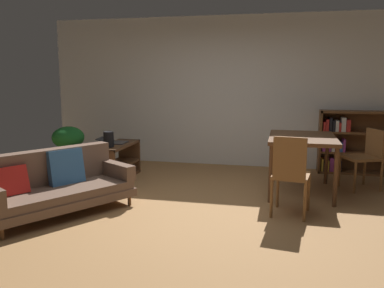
{
  "coord_description": "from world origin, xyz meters",
  "views": [
    {
      "loc": [
        0.97,
        -4.63,
        1.62
      ],
      "look_at": [
        -0.16,
        0.28,
        0.77
      ],
      "focal_mm": 37.53,
      "sensor_mm": 36.0,
      "label": 1
    }
  ],
  "objects_px": {
    "potted_floor_plant": "(69,144)",
    "dining_chair_far": "(366,155)",
    "dining_table": "(302,142)",
    "bookshelf": "(351,142)",
    "open_laptop": "(114,142)",
    "dining_chair_near": "(291,172)",
    "fabric_couch": "(55,185)",
    "desk_speaker": "(109,139)",
    "media_console": "(117,162)"
  },
  "relations": [
    {
      "from": "potted_floor_plant",
      "to": "dining_chair_near",
      "type": "relative_size",
      "value": 0.87
    },
    {
      "from": "media_console",
      "to": "potted_floor_plant",
      "type": "relative_size",
      "value": 1.28
    },
    {
      "from": "open_laptop",
      "to": "bookshelf",
      "type": "distance_m",
      "value": 3.97
    },
    {
      "from": "open_laptop",
      "to": "dining_table",
      "type": "distance_m",
      "value": 2.94
    },
    {
      "from": "potted_floor_plant",
      "to": "dining_chair_far",
      "type": "bearing_deg",
      "value": 4.51
    },
    {
      "from": "fabric_couch",
      "to": "potted_floor_plant",
      "type": "relative_size",
      "value": 2.22
    },
    {
      "from": "fabric_couch",
      "to": "media_console",
      "type": "bearing_deg",
      "value": 87.55
    },
    {
      "from": "fabric_couch",
      "to": "dining_chair_far",
      "type": "relative_size",
      "value": 2.12
    },
    {
      "from": "open_laptop",
      "to": "bookshelf",
      "type": "xyz_separation_m",
      "value": [
        3.79,
        1.19,
        -0.06
      ]
    },
    {
      "from": "bookshelf",
      "to": "media_console",
      "type": "bearing_deg",
      "value": -160.78
    },
    {
      "from": "fabric_couch",
      "to": "dining_chair_far",
      "type": "height_order",
      "value": "dining_chair_far"
    },
    {
      "from": "desk_speaker",
      "to": "dining_chair_near",
      "type": "distance_m",
      "value": 2.84
    },
    {
      "from": "fabric_couch",
      "to": "open_laptop",
      "type": "relative_size",
      "value": 3.86
    },
    {
      "from": "potted_floor_plant",
      "to": "dining_chair_near",
      "type": "distance_m",
      "value": 3.64
    },
    {
      "from": "open_laptop",
      "to": "desk_speaker",
      "type": "distance_m",
      "value": 0.39
    },
    {
      "from": "media_console",
      "to": "dining_chair_near",
      "type": "distance_m",
      "value": 2.93
    },
    {
      "from": "fabric_couch",
      "to": "desk_speaker",
      "type": "height_order",
      "value": "desk_speaker"
    },
    {
      "from": "dining_chair_far",
      "to": "bookshelf",
      "type": "height_order",
      "value": "bookshelf"
    },
    {
      "from": "desk_speaker",
      "to": "fabric_couch",
      "type": "bearing_deg",
      "value": -92.53
    },
    {
      "from": "desk_speaker",
      "to": "media_console",
      "type": "bearing_deg",
      "value": 88.0
    },
    {
      "from": "fabric_couch",
      "to": "desk_speaker",
      "type": "xyz_separation_m",
      "value": [
        0.06,
        1.4,
        0.34
      ]
    },
    {
      "from": "fabric_couch",
      "to": "dining_chair_far",
      "type": "distance_m",
      "value": 4.3
    },
    {
      "from": "potted_floor_plant",
      "to": "dining_table",
      "type": "xyz_separation_m",
      "value": [
        3.63,
        -0.05,
        0.16
      ]
    },
    {
      "from": "media_console",
      "to": "potted_floor_plant",
      "type": "height_order",
      "value": "potted_floor_plant"
    },
    {
      "from": "potted_floor_plant",
      "to": "dining_chair_far",
      "type": "distance_m",
      "value": 4.56
    },
    {
      "from": "potted_floor_plant",
      "to": "dining_table",
      "type": "bearing_deg",
      "value": -0.81
    },
    {
      "from": "desk_speaker",
      "to": "bookshelf",
      "type": "height_order",
      "value": "bookshelf"
    },
    {
      "from": "desk_speaker",
      "to": "potted_floor_plant",
      "type": "bearing_deg",
      "value": 166.23
    },
    {
      "from": "dining_chair_near",
      "to": "dining_chair_far",
      "type": "bearing_deg",
      "value": 53.68
    },
    {
      "from": "open_laptop",
      "to": "potted_floor_plant",
      "type": "height_order",
      "value": "potted_floor_plant"
    },
    {
      "from": "bookshelf",
      "to": "open_laptop",
      "type": "bearing_deg",
      "value": -162.55
    },
    {
      "from": "potted_floor_plant",
      "to": "media_console",
      "type": "bearing_deg",
      "value": 5.7
    },
    {
      "from": "dining_table",
      "to": "bookshelf",
      "type": "height_order",
      "value": "bookshelf"
    },
    {
      "from": "dining_table",
      "to": "open_laptop",
      "type": "bearing_deg",
      "value": 175.54
    },
    {
      "from": "potted_floor_plant",
      "to": "dining_chair_far",
      "type": "xyz_separation_m",
      "value": [
        4.55,
        0.36,
        -0.05
      ]
    },
    {
      "from": "desk_speaker",
      "to": "dining_table",
      "type": "xyz_separation_m",
      "value": [
        2.84,
        0.14,
        0.04
      ]
    },
    {
      "from": "dining_chair_near",
      "to": "dining_chair_far",
      "type": "height_order",
      "value": "dining_chair_near"
    },
    {
      "from": "bookshelf",
      "to": "dining_chair_far",
      "type": "bearing_deg",
      "value": -86.92
    },
    {
      "from": "media_console",
      "to": "dining_chair_near",
      "type": "xyz_separation_m",
      "value": [
        2.67,
        -1.19,
        0.26
      ]
    },
    {
      "from": "open_laptop",
      "to": "potted_floor_plant",
      "type": "bearing_deg",
      "value": -165.95
    },
    {
      "from": "dining_chair_near",
      "to": "bookshelf",
      "type": "relative_size",
      "value": 0.77
    },
    {
      "from": "dining_table",
      "to": "bookshelf",
      "type": "relative_size",
      "value": 1.0
    },
    {
      "from": "open_laptop",
      "to": "dining_table",
      "type": "height_order",
      "value": "dining_table"
    },
    {
      "from": "dining_chair_far",
      "to": "dining_table",
      "type": "bearing_deg",
      "value": -155.95
    },
    {
      "from": "media_console",
      "to": "open_laptop",
      "type": "relative_size",
      "value": 2.23
    },
    {
      "from": "potted_floor_plant",
      "to": "desk_speaker",
      "type": "bearing_deg",
      "value": -13.77
    },
    {
      "from": "open_laptop",
      "to": "potted_floor_plant",
      "type": "distance_m",
      "value": 0.73
    },
    {
      "from": "fabric_couch",
      "to": "dining_chair_near",
      "type": "distance_m",
      "value": 2.79
    },
    {
      "from": "dining_table",
      "to": "dining_chair_far",
      "type": "height_order",
      "value": "dining_chair_far"
    },
    {
      "from": "potted_floor_plant",
      "to": "dining_chair_near",
      "type": "xyz_separation_m",
      "value": [
        3.47,
        -1.11,
        -0.02
      ]
    }
  ]
}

